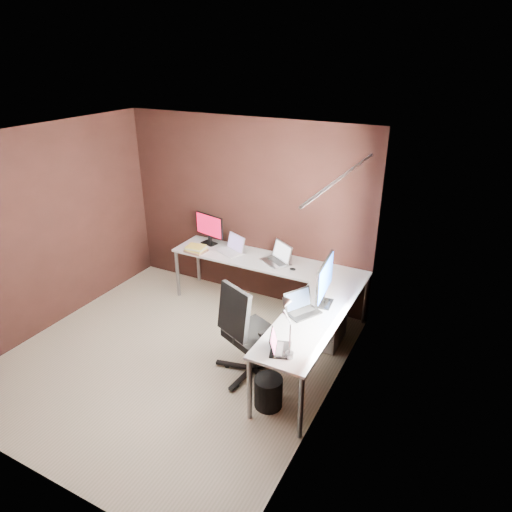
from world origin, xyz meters
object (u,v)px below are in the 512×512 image
Objects in this scene: laptop_white at (233,248)px; wastebasket at (268,392)px; laptop_black_big at (301,308)px; book_stack at (196,249)px; desk_lamp at (287,320)px; laptop_silver at (278,258)px; monitor_left at (209,227)px; monitor_right at (325,280)px; office_chair at (249,348)px; drawer_pedestal at (325,319)px; laptop_black_small at (278,346)px.

wastebasket is (1.39, -1.70, -0.62)m from laptop_white.
book_stack is (-1.87, 0.79, -0.01)m from laptop_black_big.
laptop_white is 1.28× the size of wastebasket.
desk_lamp is 0.93m from wastebasket.
monitor_left is at bearing -153.76° from laptop_silver.
desk_lamp reaches higher than wastebasket.
wastebasket is at bearing 152.42° from desk_lamp.
laptop_silver is at bearing 44.32° from monitor_right.
monitor_right is at bearing -7.62° from laptop_silver.
laptop_silver is at bearing 24.06° from laptop_white.
desk_lamp is at bearing -139.46° from laptop_black_big.
book_stack is at bearing 165.17° from office_chair.
laptop_black_big is at bearing -96.04° from drawer_pedestal.
book_stack is 2.43m from wastebasket.
drawer_pedestal is 1.10m from office_chair.
desk_lamp reaches higher than monitor_left.
laptop_white is at bearing 149.36° from office_chair.
book_stack is 2.53m from desk_lamp.
monitor_left is 1.14m from laptop_silver.
book_stack reaches higher than wastebasket.
wastebasket is at bearing -35.44° from laptop_silver.
laptop_black_big is at bearing 60.54° from office_chair.
wastebasket is at bearing -26.29° from laptop_white.
desk_lamp is (0.08, -1.35, 0.77)m from drawer_pedestal.
drawer_pedestal is at bearing 7.41° from laptop_silver.
monitor_left is (-1.93, 0.49, 0.67)m from drawer_pedestal.
laptop_black_small is 0.95× the size of wastebasket.
laptop_black_small reaches higher than drawer_pedestal.
office_chair reaches higher than wastebasket.
office_chair reaches higher than laptop_black_big.
laptop_black_big is 1.35× the size of laptop_black_small.
laptop_white is 1.35× the size of laptop_black_small.
laptop_black_big is at bearing -22.77° from book_stack.
drawer_pedestal is 1.44m from laptop_black_small.
desk_lamp is (2.01, -1.84, 0.10)m from monitor_left.
monitor_right is at bearing -14.41° from book_stack.
monitor_right is 1.10m from office_chair.
wastebasket is at bearing -38.80° from book_stack.
office_chair is at bearing -29.46° from laptop_white.
laptop_black_big is at bearing -10.86° from laptop_white.
laptop_silver reaches higher than wastebasket.
drawer_pedestal is at bearing -1.20° from monitor_left.
monitor_left is at bearing 88.26° from book_stack.
drawer_pedestal is 0.80m from laptop_black_big.
desk_lamp reaches higher than laptop_black_small.
monitor_right reaches higher than monitor_left.
laptop_black_small is at bearing -24.79° from laptop_white.
laptop_white reaches higher than drawer_pedestal.
laptop_black_big reaches higher than laptop_black_small.
laptop_black_big reaches higher than drawer_pedestal.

